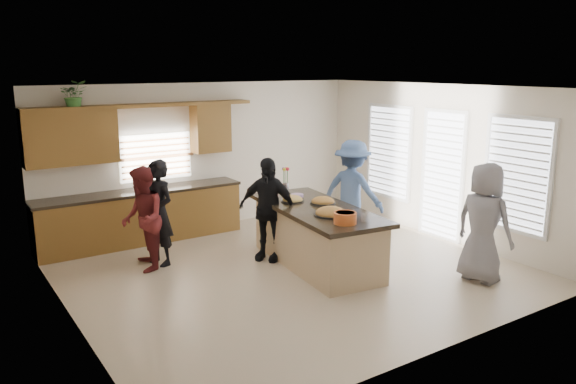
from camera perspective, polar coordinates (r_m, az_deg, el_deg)
floor at (r=8.82m, az=0.35°, el=-7.96°), size 6.50×6.50×0.00m
room_shell at (r=8.33m, az=0.37°, el=4.35°), size 6.52×6.02×2.81m
back_cabinetry at (r=10.31m, az=-15.07°, el=-0.04°), size 4.08×0.66×2.46m
right_wall_glazing at (r=10.46m, az=15.60°, el=2.51°), size 0.06×4.00×2.25m
island at (r=8.93m, az=2.92°, el=-4.64°), size 1.46×2.82×0.95m
platter_front at (r=8.33m, az=4.34°, el=-2.18°), size 0.50×0.50×0.20m
platter_mid at (r=9.02m, az=3.56°, el=-1.00°), size 0.41×0.41×0.17m
platter_back at (r=9.13m, az=0.46°, el=-0.80°), size 0.37×0.37×0.15m
salad_bowl at (r=7.90m, az=5.82°, el=-2.58°), size 0.32×0.32×0.16m
clear_cup at (r=8.05m, az=7.70°, el=-2.58°), size 0.08×0.08×0.11m
plate_stack at (r=9.46m, az=0.93°, el=-0.36°), size 0.21×0.21×0.04m
flower_vase at (r=9.78m, az=-0.22°, el=1.41°), size 0.14×0.14×0.44m
potted_plant at (r=9.92m, az=-20.91°, el=9.17°), size 0.47×0.42×0.48m
woman_left_back at (r=9.08m, az=-12.99°, el=-2.07°), size 0.55×0.70×1.69m
woman_left_mid at (r=8.90m, az=-14.54°, el=-2.67°), size 0.79×0.92×1.63m
woman_left_front at (r=9.07m, az=-2.10°, el=-1.75°), size 0.91×1.05×1.69m
woman_right_back at (r=10.13m, az=6.55°, el=0.12°), size 1.09×1.36×1.83m
woman_right_front at (r=8.64m, az=19.28°, el=-2.96°), size 0.67×0.93×1.77m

